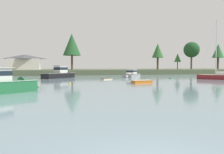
{
  "coord_description": "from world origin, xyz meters",
  "views": [
    {
      "loc": [
        -2.59,
        -5.23,
        2.87
      ],
      "look_at": [
        5.0,
        25.94,
        1.3
      ],
      "focal_mm": 34.06,
      "sensor_mm": 36.0,
      "label": 1
    }
  ],
  "objects_px": {
    "sailboat_maroon": "(219,78)",
    "mooring_buoy_yellow": "(70,84)",
    "cruiser_black": "(61,75)",
    "mooring_buoy_green": "(170,78)",
    "dinghy_cream": "(106,79)",
    "cruiser_green": "(2,87)",
    "dinghy_red": "(19,82)",
    "cruiser_grey": "(131,75)",
    "dinghy_orange": "(142,82)"
  },
  "relations": [
    {
      "from": "dinghy_orange",
      "to": "mooring_buoy_yellow",
      "type": "distance_m",
      "value": 12.32
    },
    {
      "from": "dinghy_red",
      "to": "sailboat_maroon",
      "type": "bearing_deg",
      "value": 0.29
    },
    {
      "from": "sailboat_maroon",
      "to": "mooring_buoy_yellow",
      "type": "xyz_separation_m",
      "value": [
        -32.81,
        -4.43,
        -0.23
      ]
    },
    {
      "from": "mooring_buoy_yellow",
      "to": "cruiser_green",
      "type": "bearing_deg",
      "value": -127.0
    },
    {
      "from": "cruiser_grey",
      "to": "mooring_buoy_yellow",
      "type": "distance_m",
      "value": 26.05
    },
    {
      "from": "dinghy_red",
      "to": "mooring_buoy_green",
      "type": "bearing_deg",
      "value": 11.02
    },
    {
      "from": "dinghy_cream",
      "to": "mooring_buoy_green",
      "type": "relative_size",
      "value": 5.87
    },
    {
      "from": "dinghy_orange",
      "to": "mooring_buoy_green",
      "type": "xyz_separation_m",
      "value": [
        11.97,
        11.74,
        -0.09
      ]
    },
    {
      "from": "cruiser_grey",
      "to": "sailboat_maroon",
      "type": "bearing_deg",
      "value": -44.11
    },
    {
      "from": "cruiser_green",
      "to": "mooring_buoy_yellow",
      "type": "distance_m",
      "value": 13.0
    },
    {
      "from": "mooring_buoy_green",
      "to": "mooring_buoy_yellow",
      "type": "relative_size",
      "value": 1.34
    },
    {
      "from": "mooring_buoy_green",
      "to": "cruiser_grey",
      "type": "bearing_deg",
      "value": 128.16
    },
    {
      "from": "cruiser_black",
      "to": "dinghy_cream",
      "type": "bearing_deg",
      "value": -47.95
    },
    {
      "from": "dinghy_cream",
      "to": "dinghy_orange",
      "type": "bearing_deg",
      "value": -69.83
    },
    {
      "from": "cruiser_green",
      "to": "mooring_buoy_yellow",
      "type": "bearing_deg",
      "value": 53.0
    },
    {
      "from": "cruiser_green",
      "to": "mooring_buoy_green",
      "type": "xyz_separation_m",
      "value": [
        32.05,
        20.99,
        -0.5
      ]
    },
    {
      "from": "dinghy_orange",
      "to": "cruiser_green",
      "type": "xyz_separation_m",
      "value": [
        -20.09,
        -9.25,
        0.41
      ]
    },
    {
      "from": "sailboat_maroon",
      "to": "cruiser_grey",
      "type": "height_order",
      "value": "sailboat_maroon"
    },
    {
      "from": "dinghy_red",
      "to": "cruiser_green",
      "type": "relative_size",
      "value": 0.27
    },
    {
      "from": "cruiser_black",
      "to": "mooring_buoy_green",
      "type": "xyz_separation_m",
      "value": [
        25.51,
        -9.71,
        -0.6
      ]
    },
    {
      "from": "dinghy_red",
      "to": "cruiser_black",
      "type": "xyz_separation_m",
      "value": [
        7.29,
        16.1,
        0.56
      ]
    },
    {
      "from": "cruiser_green",
      "to": "sailboat_maroon",
      "type": "xyz_separation_m",
      "value": [
        40.62,
        14.81,
        -0.29
      ]
    },
    {
      "from": "sailboat_maroon",
      "to": "mooring_buoy_green",
      "type": "relative_size",
      "value": 27.44
    },
    {
      "from": "dinghy_orange",
      "to": "cruiser_grey",
      "type": "xyz_separation_m",
      "value": [
        4.97,
        20.64,
        0.34
      ]
    },
    {
      "from": "sailboat_maroon",
      "to": "mooring_buoy_yellow",
      "type": "height_order",
      "value": "sailboat_maroon"
    },
    {
      "from": "cruiser_grey",
      "to": "dinghy_orange",
      "type": "bearing_deg",
      "value": -103.54
    },
    {
      "from": "cruiser_green",
      "to": "dinghy_cream",
      "type": "bearing_deg",
      "value": 51.3
    },
    {
      "from": "dinghy_red",
      "to": "dinghy_cream",
      "type": "xyz_separation_m",
      "value": [
        16.86,
        5.5,
        -0.0
      ]
    },
    {
      "from": "sailboat_maroon",
      "to": "cruiser_grey",
      "type": "relative_size",
      "value": 1.86
    },
    {
      "from": "dinghy_orange",
      "to": "dinghy_red",
      "type": "bearing_deg",
      "value": 165.61
    },
    {
      "from": "dinghy_red",
      "to": "cruiser_grey",
      "type": "distance_m",
      "value": 30.01
    },
    {
      "from": "dinghy_red",
      "to": "cruiser_grey",
      "type": "bearing_deg",
      "value": 30.65
    },
    {
      "from": "cruiser_black",
      "to": "mooring_buoy_yellow",
      "type": "relative_size",
      "value": 24.42
    },
    {
      "from": "cruiser_black",
      "to": "mooring_buoy_green",
      "type": "distance_m",
      "value": 27.31
    },
    {
      "from": "dinghy_orange",
      "to": "mooring_buoy_green",
      "type": "bearing_deg",
      "value": 44.45
    },
    {
      "from": "dinghy_red",
      "to": "cruiser_black",
      "type": "relative_size",
      "value": 0.28
    },
    {
      "from": "cruiser_grey",
      "to": "mooring_buoy_yellow",
      "type": "bearing_deg",
      "value": -131.45
    },
    {
      "from": "cruiser_black",
      "to": "cruiser_grey",
      "type": "bearing_deg",
      "value": -2.49
    },
    {
      "from": "cruiser_green",
      "to": "mooring_buoy_yellow",
      "type": "xyz_separation_m",
      "value": [
        7.82,
        10.37,
        -0.53
      ]
    },
    {
      "from": "dinghy_orange",
      "to": "cruiser_green",
      "type": "bearing_deg",
      "value": -155.27
    },
    {
      "from": "cruiser_green",
      "to": "cruiser_black",
      "type": "bearing_deg",
      "value": 77.98
    },
    {
      "from": "dinghy_red",
      "to": "cruiser_grey",
      "type": "relative_size",
      "value": 0.35
    },
    {
      "from": "dinghy_cream",
      "to": "cruiser_black",
      "type": "relative_size",
      "value": 0.32
    },
    {
      "from": "dinghy_red",
      "to": "cruiser_grey",
      "type": "xyz_separation_m",
      "value": [
        25.81,
        15.3,
        0.39
      ]
    },
    {
      "from": "dinghy_orange",
      "to": "dinghy_red",
      "type": "xyz_separation_m",
      "value": [
        -20.84,
        5.35,
        -0.05
      ]
    },
    {
      "from": "cruiser_green",
      "to": "mooring_buoy_yellow",
      "type": "height_order",
      "value": "cruiser_green"
    },
    {
      "from": "cruiser_black",
      "to": "mooring_buoy_green",
      "type": "height_order",
      "value": "cruiser_black"
    },
    {
      "from": "cruiser_grey",
      "to": "mooring_buoy_green",
      "type": "distance_m",
      "value": 11.33
    },
    {
      "from": "dinghy_red",
      "to": "sailboat_maroon",
      "type": "height_order",
      "value": "sailboat_maroon"
    },
    {
      "from": "cruiser_black",
      "to": "dinghy_orange",
      "type": "bearing_deg",
      "value": -57.72
    }
  ]
}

